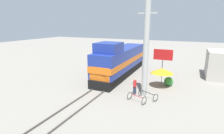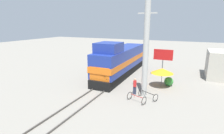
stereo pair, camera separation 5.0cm
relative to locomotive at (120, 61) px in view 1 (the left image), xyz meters
name	(u,v)px [view 1 (the left image)]	position (x,y,z in m)	size (l,w,h in m)	color
ground_plane	(111,82)	(0.00, -3.10, -2.11)	(120.00, 120.00, 0.00)	gray
rail_near	(106,81)	(-0.72, -3.10, -2.04)	(0.08, 30.98, 0.15)	#4C4742
rail_far	(116,82)	(0.72, -3.10, -2.04)	(0.08, 30.98, 0.15)	#4C4742
locomotive	(120,61)	(0.00, 0.00, 0.00)	(2.95, 13.54, 5.06)	black
utility_pole	(146,51)	(4.86, -5.44, 2.55)	(1.80, 0.56, 9.26)	#B2B2AD
vendor_umbrella	(162,71)	(6.08, -2.17, -0.16)	(2.53, 2.53, 2.24)	#4C4C4C
billboard_sign	(163,56)	(5.49, 2.02, 0.79)	(2.55, 0.12, 3.83)	#595959
shrub_cluster	(169,81)	(6.81, -1.40, -1.59)	(1.05, 1.05, 1.05)	#388C38
person_bystander	(135,86)	(3.90, -5.56, -1.17)	(0.34, 0.34, 1.74)	#2D3347
bicycle	(148,95)	(5.42, -6.06, -1.73)	(2.02, 1.52, 0.76)	black
bicycle_spare	(137,98)	(4.63, -7.30, -1.72)	(1.88, 1.30, 0.76)	black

